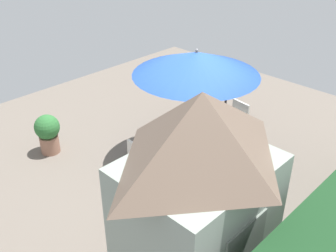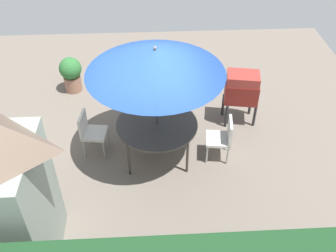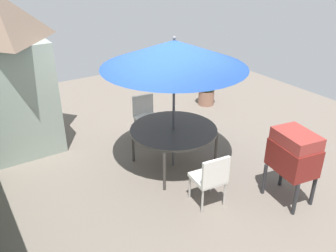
{
  "view_description": "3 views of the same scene",
  "coord_description": "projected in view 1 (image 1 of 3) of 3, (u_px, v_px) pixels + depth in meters",
  "views": [
    {
      "loc": [
        5.02,
        4.46,
        4.72
      ],
      "look_at": [
        0.2,
        -0.26,
        0.9
      ],
      "focal_mm": 42.03,
      "sensor_mm": 36.0,
      "label": 1
    },
    {
      "loc": [
        -0.23,
        5.65,
        5.44
      ],
      "look_at": [
        -0.53,
        0.24,
        0.93
      ],
      "focal_mm": 41.32,
      "sensor_mm": 36.0,
      "label": 2
    },
    {
      "loc": [
        -4.98,
        3.11,
        3.59
      ],
      "look_at": [
        -0.38,
        0.11,
        0.88
      ],
      "focal_mm": 37.75,
      "sensor_mm": 36.0,
      "label": 3
    }
  ],
  "objects": [
    {
      "name": "chair_far_side",
      "position": [
        236.0,
        119.0,
        8.82
      ],
      "size": [
        0.52,
        0.52,
        0.9
      ],
      "color": "silver",
      "rests_on": "ground"
    },
    {
      "name": "potted_plant_by_shed",
      "position": [
        48.0,
        132.0,
        8.36
      ],
      "size": [
        0.53,
        0.53,
        0.88
      ],
      "color": "#936651",
      "rests_on": "ground"
    },
    {
      "name": "ground_plane",
      "position": [
        184.0,
        165.0,
        8.16
      ],
      "size": [
        11.0,
        11.0,
        0.0
      ],
      "primitive_type": "plane",
      "color": "#6B6056"
    },
    {
      "name": "garden_shed",
      "position": [
        197.0,
        204.0,
        4.75
      ],
      "size": [
        1.87,
        1.5,
        3.05
      ],
      "color": "gray",
      "rests_on": "ground"
    },
    {
      "name": "chair_near_shed",
      "position": [
        141.0,
        159.0,
        7.42
      ],
      "size": [
        0.52,
        0.51,
        0.9
      ],
      "color": "silver",
      "rests_on": "ground"
    },
    {
      "name": "patio_table",
      "position": [
        194.0,
        128.0,
        8.04
      ],
      "size": [
        1.56,
        1.56,
        0.77
      ],
      "color": "#47423D",
      "rests_on": "ground"
    },
    {
      "name": "patio_umbrella",
      "position": [
        196.0,
        63.0,
        7.35
      ],
      "size": [
        2.44,
        2.44,
        2.41
      ],
      "color": "#4C4C51",
      "rests_on": "ground"
    },
    {
      "name": "bbq_grill",
      "position": [
        213.0,
        84.0,
        9.71
      ],
      "size": [
        0.77,
        0.61,
        1.2
      ],
      "color": "maroon",
      "rests_on": "ground"
    }
  ]
}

